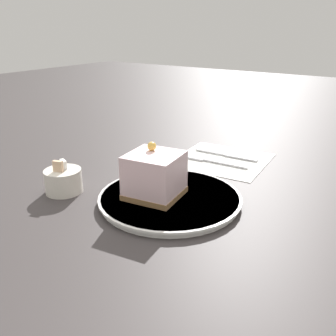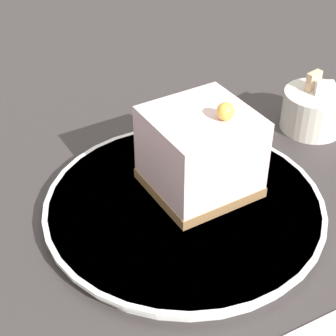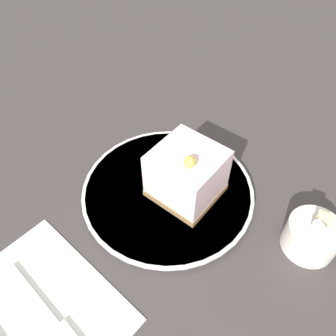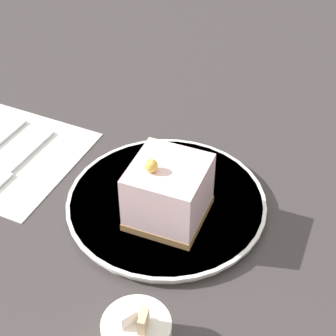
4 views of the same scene
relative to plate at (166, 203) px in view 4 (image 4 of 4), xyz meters
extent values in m
plane|color=#383333|center=(0.04, 0.02, -0.01)|extent=(4.00, 4.00, 0.00)
cylinder|color=silver|center=(0.00, 0.00, 0.00)|extent=(0.26, 0.26, 0.01)
cylinder|color=silver|center=(0.00, 0.00, 0.00)|extent=(0.27, 0.27, 0.00)
cube|color=olive|center=(-0.02, 0.03, 0.01)|extent=(0.11, 0.11, 0.01)
cube|color=silver|center=(-0.02, 0.03, 0.05)|extent=(0.10, 0.11, 0.07)
sphere|color=#EFB747|center=(0.00, 0.04, 0.10)|extent=(0.02, 0.02, 0.02)
cube|color=white|center=(0.27, 0.03, -0.01)|extent=(0.23, 0.23, 0.00)
cube|color=silver|center=(0.24, 0.00, 0.00)|extent=(0.02, 0.11, 0.00)
cube|color=silver|center=(0.30, -0.01, 0.00)|extent=(0.02, 0.09, 0.00)
cube|color=#D8B28C|center=(-0.09, 0.21, 0.05)|extent=(0.01, 0.02, 0.02)
cube|color=white|center=(-0.07, 0.21, 0.05)|extent=(0.02, 0.02, 0.02)
camera|label=1|loc=(-0.54, -0.36, 0.31)|focal=40.00mm
camera|label=2|loc=(0.38, -0.18, 0.36)|focal=60.00mm
camera|label=3|loc=(0.22, 0.24, 0.42)|focal=35.00mm
camera|label=4|loc=(-0.28, 0.48, 0.54)|focal=60.00mm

